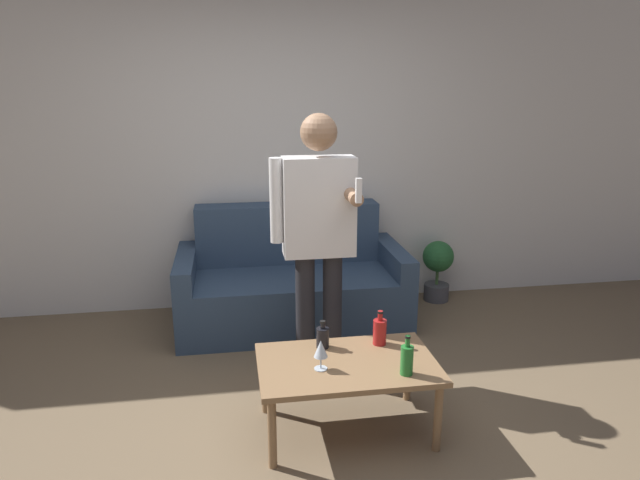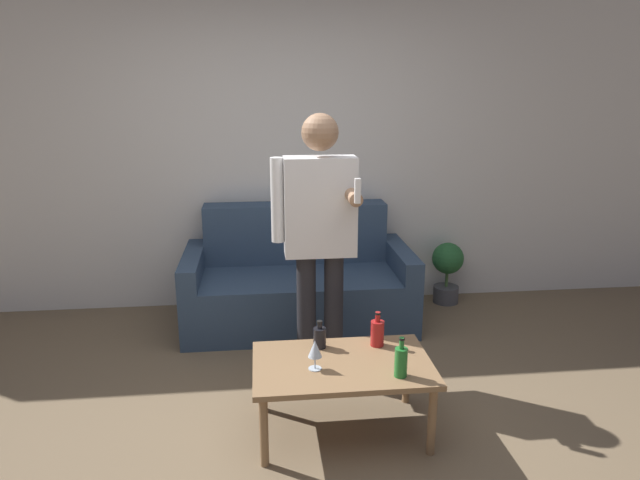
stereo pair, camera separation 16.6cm
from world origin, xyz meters
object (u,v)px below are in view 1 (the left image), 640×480
coffee_table (347,369)px  bottle_orange (380,331)px  person_standing_front (318,228)px  couch (292,283)px

coffee_table → bottle_orange: 0.32m
coffee_table → person_standing_front: bearing=94.4°
person_standing_front → couch: bearing=94.8°
couch → coffee_table: bearing=-85.4°
couch → bottle_orange: bearing=-75.6°
bottle_orange → coffee_table: bearing=-141.0°
bottle_orange → person_standing_front: (-0.28, 0.49, 0.49)m
couch → person_standing_front: person_standing_front is taller
bottle_orange → person_standing_front: person_standing_front is taller
coffee_table → person_standing_front: person_standing_front is taller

